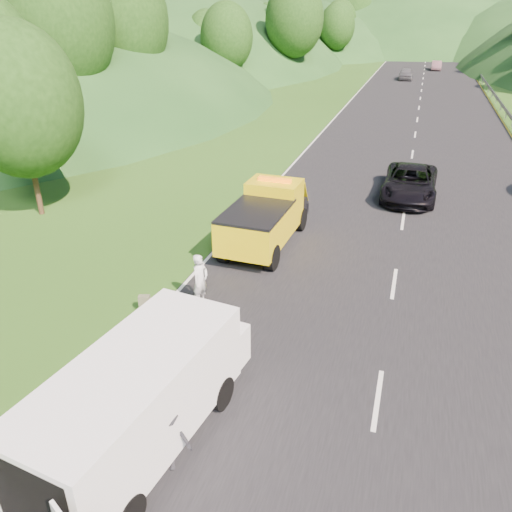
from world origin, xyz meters
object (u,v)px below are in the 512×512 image
(tow_truck, at_px, (266,216))
(child, at_px, (207,343))
(woman, at_px, (202,304))
(white_van, at_px, (141,396))
(passing_suv, at_px, (408,197))
(suitcase, at_px, (145,304))
(worker, at_px, (168,468))

(tow_truck, xyz_separation_m, child, (0.35, -6.93, -1.20))
(tow_truck, distance_m, woman, 5.23)
(white_van, relative_size, passing_suv, 1.25)
(suitcase, bearing_deg, worker, -56.82)
(child, relative_size, passing_suv, 0.18)
(woman, distance_m, passing_suv, 13.90)
(child, height_order, worker, worker)
(white_van, height_order, child, white_van)
(tow_truck, distance_m, worker, 11.30)
(white_van, height_order, suitcase, white_van)
(woman, distance_m, suitcase, 1.80)
(child, bearing_deg, passing_suv, 120.11)
(white_van, distance_m, child, 3.99)
(suitcase, relative_size, passing_suv, 0.10)
(white_van, distance_m, woman, 5.90)
(tow_truck, bearing_deg, worker, -81.36)
(white_van, xyz_separation_m, suitcase, (-2.65, 4.74, -1.04))
(woman, height_order, child, woman)
(passing_suv, bearing_deg, white_van, -103.61)
(suitcase, height_order, passing_suv, passing_suv)
(tow_truck, distance_m, white_van, 10.70)
(suitcase, distance_m, passing_suv, 15.40)
(white_van, relative_size, suitcase, 12.30)
(worker, bearing_deg, passing_suv, 55.19)
(suitcase, bearing_deg, tow_truck, 69.98)
(child, distance_m, passing_suv, 15.28)
(tow_truck, distance_m, child, 7.04)
(woman, xyz_separation_m, worker, (1.88, -6.11, 0.00))
(child, height_order, passing_suv, passing_suv)
(worker, xyz_separation_m, suitcase, (-3.41, 5.21, 0.28))
(white_van, distance_m, suitcase, 5.53)
(worker, relative_size, suitcase, 2.85)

